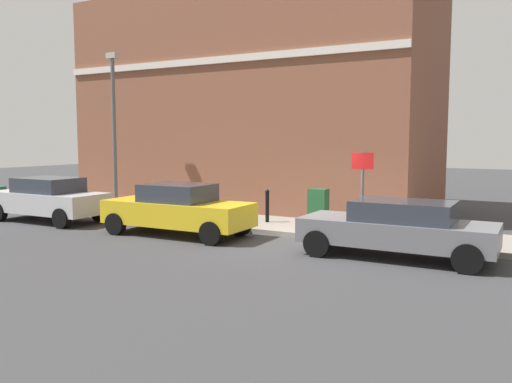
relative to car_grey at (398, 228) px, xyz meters
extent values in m
plane|color=#38383A|center=(0.51, 2.67, -0.72)|extent=(80.00, 80.00, 0.00)
cube|color=gray|center=(2.40, 8.67, -0.65)|extent=(2.62, 30.00, 0.15)
cube|color=brown|center=(6.97, 7.63, 3.47)|extent=(6.52, 13.92, 8.38)
cube|color=silver|center=(3.67, 7.63, 4.83)|extent=(0.12, 13.92, 0.24)
cube|color=slate|center=(0.00, 0.04, -0.11)|extent=(1.71, 4.45, 0.57)
cube|color=#2D333D|center=(0.00, -0.11, 0.39)|extent=(1.49, 2.27, 0.48)
cylinder|color=black|center=(-0.80, 1.69, -0.40)|extent=(0.23, 0.64, 0.64)
cylinder|color=black|center=(0.76, 1.71, -0.40)|extent=(0.23, 0.64, 0.64)
cylinder|color=black|center=(-0.76, -1.63, -0.40)|extent=(0.23, 0.64, 0.64)
cylinder|color=black|center=(0.80, -1.61, -0.40)|extent=(0.23, 0.64, 0.64)
cube|color=gold|center=(-0.17, 6.31, -0.07)|extent=(1.77, 4.44, 0.67)
cube|color=#2D333D|center=(-0.17, 6.29, 0.51)|extent=(1.51, 1.94, 0.52)
cylinder|color=black|center=(-0.99, 7.93, -0.40)|extent=(0.24, 0.65, 0.64)
cylinder|color=black|center=(0.56, 7.97, -0.40)|extent=(0.24, 0.65, 0.64)
cylinder|color=black|center=(-0.91, 4.64, -0.40)|extent=(0.24, 0.65, 0.64)
cylinder|color=black|center=(0.65, 4.68, -0.40)|extent=(0.24, 0.65, 0.64)
cube|color=#B7B7BC|center=(-0.25, 11.68, -0.06)|extent=(1.74, 4.15, 0.68)
cube|color=#2D333D|center=(-0.25, 11.66, 0.51)|extent=(1.51, 2.05, 0.51)
cylinder|color=black|center=(0.53, 13.20, -0.40)|extent=(0.23, 0.64, 0.64)
cylinder|color=black|center=(-1.03, 10.15, -0.40)|extent=(0.23, 0.64, 0.64)
cylinder|color=black|center=(0.56, 10.17, -0.40)|extent=(0.23, 0.64, 0.64)
cube|color=#1E4C28|center=(2.31, 2.96, 0.00)|extent=(0.40, 0.55, 1.15)
cube|color=#333333|center=(2.31, 2.96, -0.53)|extent=(0.46, 0.61, 0.08)
cylinder|color=black|center=(2.41, 4.74, -0.10)|extent=(0.12, 0.12, 0.95)
sphere|color=black|center=(2.41, 4.74, 0.40)|extent=(0.14, 0.14, 0.14)
cylinder|color=black|center=(1.34, 6.54, -0.10)|extent=(0.12, 0.12, 0.95)
sphere|color=black|center=(1.34, 6.54, 0.40)|extent=(0.14, 0.14, 0.14)
cylinder|color=#59595B|center=(1.40, 1.33, 0.58)|extent=(0.08, 0.08, 2.30)
cube|color=white|center=(1.38, 1.33, 1.48)|extent=(0.03, 0.56, 0.40)
cube|color=red|center=(1.37, 1.33, 1.48)|extent=(0.01, 0.60, 0.44)
cylinder|color=#59595B|center=(2.15, 10.96, 2.18)|extent=(0.14, 0.14, 5.50)
cube|color=#A5A599|center=(2.15, 10.96, 5.05)|extent=(0.20, 0.44, 0.20)
camera|label=1|loc=(-12.20, -3.05, 2.07)|focal=37.01mm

